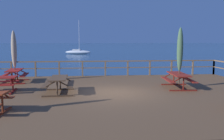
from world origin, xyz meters
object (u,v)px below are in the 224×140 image
patio_umbrella_tall_back_right (180,50)px  sailboat_distant (78,52)px  picnic_table_mid_centre (15,73)px  patio_umbrella_tall_front (14,49)px  picnic_table_mid_right (59,82)px  picnic_table_mid_left (178,77)px

patio_umbrella_tall_back_right → sailboat_distant: sailboat_distant is taller
picnic_table_mid_centre → patio_umbrella_tall_front: 1.43m
picnic_table_mid_right → patio_umbrella_tall_front: (-3.00, 3.49, 1.42)m
patio_umbrella_tall_front → patio_umbrella_tall_back_right: bearing=-17.0°
picnic_table_mid_left → sailboat_distant: 46.05m
patio_umbrella_tall_back_right → sailboat_distant: 46.16m
picnic_table_mid_right → patio_umbrella_tall_back_right: patio_umbrella_tall_back_right is taller
picnic_table_mid_centre → patio_umbrella_tall_back_right: bearing=-16.6°
picnic_table_mid_left → picnic_table_mid_right: same height
patio_umbrella_tall_front → sailboat_distant: (2.15, 42.76, -2.08)m
picnic_table_mid_centre → patio_umbrella_tall_front: (0.01, 0.05, 1.42)m
picnic_table_mid_left → patio_umbrella_tall_back_right: (0.01, -0.07, 1.47)m
patio_umbrella_tall_back_right → patio_umbrella_tall_front: 9.63m
patio_umbrella_tall_back_right → sailboat_distant: (-7.06, 45.56, -2.13)m
sailboat_distant → picnic_table_mid_right: bearing=-88.9°
picnic_table_mid_right → patio_umbrella_tall_front: size_ratio=0.63×
picnic_table_mid_left → picnic_table_mid_centre: (-9.20, 2.69, -0.01)m
patio_umbrella_tall_front → picnic_table_mid_centre: bearing=-96.4°
patio_umbrella_tall_front → sailboat_distant: 42.86m
patio_umbrella_tall_back_right → patio_umbrella_tall_front: patio_umbrella_tall_back_right is taller
picnic_table_mid_centre → sailboat_distant: (2.15, 42.81, -0.66)m
picnic_table_mid_right → sailboat_distant: sailboat_distant is taller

